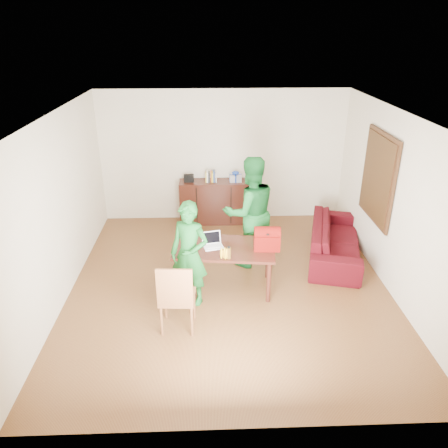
{
  "coord_description": "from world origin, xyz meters",
  "views": [
    {
      "loc": [
        -0.31,
        -5.97,
        3.81
      ],
      "look_at": [
        -0.08,
        0.15,
        1.01
      ],
      "focal_mm": 35.0,
      "sensor_mm": 36.0,
      "label": 1
    }
  ],
  "objects_px": {
    "chair": "(178,309)",
    "laptop": "(213,245)",
    "person_far": "(250,212)",
    "person_near": "(190,254)",
    "bottle": "(229,252)",
    "table": "(225,252)",
    "red_bag": "(267,240)",
    "sofa": "(335,240)"
  },
  "relations": [
    {
      "from": "bottle",
      "to": "sofa",
      "type": "xyz_separation_m",
      "value": [
        1.98,
        1.33,
        -0.5
      ]
    },
    {
      "from": "table",
      "to": "person_near",
      "type": "xyz_separation_m",
      "value": [
        -0.52,
        -0.36,
        0.17
      ]
    },
    {
      "from": "person_far",
      "to": "red_bag",
      "type": "distance_m",
      "value": 0.89
    },
    {
      "from": "table",
      "to": "bottle",
      "type": "bearing_deg",
      "value": -75.8
    },
    {
      "from": "person_far",
      "to": "person_near",
      "type": "bearing_deg",
      "value": 32.98
    },
    {
      "from": "sofa",
      "to": "laptop",
      "type": "bearing_deg",
      "value": 128.77
    },
    {
      "from": "table",
      "to": "chair",
      "type": "height_order",
      "value": "chair"
    },
    {
      "from": "person_far",
      "to": "sofa",
      "type": "distance_m",
      "value": 1.71
    },
    {
      "from": "person_near",
      "to": "sofa",
      "type": "height_order",
      "value": "person_near"
    },
    {
      "from": "person_near",
      "to": "sofa",
      "type": "relative_size",
      "value": 0.74
    },
    {
      "from": "person_far",
      "to": "sofa",
      "type": "height_order",
      "value": "person_far"
    },
    {
      "from": "bottle",
      "to": "red_bag",
      "type": "height_order",
      "value": "red_bag"
    },
    {
      "from": "person_near",
      "to": "red_bag",
      "type": "bearing_deg",
      "value": 37.03
    },
    {
      "from": "chair",
      "to": "person_near",
      "type": "height_order",
      "value": "person_near"
    },
    {
      "from": "red_bag",
      "to": "sofa",
      "type": "height_order",
      "value": "red_bag"
    },
    {
      "from": "chair",
      "to": "red_bag",
      "type": "distance_m",
      "value": 1.69
    },
    {
      "from": "red_bag",
      "to": "sofa",
      "type": "relative_size",
      "value": 0.18
    },
    {
      "from": "bottle",
      "to": "person_far",
      "type": "bearing_deg",
      "value": 70.22
    },
    {
      "from": "person_near",
      "to": "laptop",
      "type": "height_order",
      "value": "person_near"
    },
    {
      "from": "person_far",
      "to": "table",
      "type": "bearing_deg",
      "value": 43.16
    },
    {
      "from": "laptop",
      "to": "red_bag",
      "type": "bearing_deg",
      "value": -18.68
    },
    {
      "from": "sofa",
      "to": "person_near",
      "type": "bearing_deg",
      "value": 132.43
    },
    {
      "from": "person_far",
      "to": "sofa",
      "type": "xyz_separation_m",
      "value": [
        1.57,
        0.19,
        -0.65
      ]
    },
    {
      "from": "laptop",
      "to": "bottle",
      "type": "height_order",
      "value": "laptop"
    },
    {
      "from": "bottle",
      "to": "chair",
      "type": "bearing_deg",
      "value": -138.6
    },
    {
      "from": "table",
      "to": "person_near",
      "type": "bearing_deg",
      "value": -138.63
    },
    {
      "from": "table",
      "to": "red_bag",
      "type": "relative_size",
      "value": 4.16
    },
    {
      "from": "table",
      "to": "person_far",
      "type": "relative_size",
      "value": 0.84
    },
    {
      "from": "table",
      "to": "person_far",
      "type": "xyz_separation_m",
      "value": [
        0.46,
        0.77,
        0.33
      ]
    },
    {
      "from": "table",
      "to": "laptop",
      "type": "bearing_deg",
      "value": -171.52
    },
    {
      "from": "laptop",
      "to": "table",
      "type": "bearing_deg",
      "value": -10.86
    },
    {
      "from": "laptop",
      "to": "red_bag",
      "type": "distance_m",
      "value": 0.82
    },
    {
      "from": "sofa",
      "to": "red_bag",
      "type": "bearing_deg",
      "value": 142.09
    },
    {
      "from": "chair",
      "to": "laptop",
      "type": "xyz_separation_m",
      "value": [
        0.5,
        0.99,
        0.46
      ]
    },
    {
      "from": "chair",
      "to": "laptop",
      "type": "height_order",
      "value": "chair"
    },
    {
      "from": "table",
      "to": "bottle",
      "type": "relative_size",
      "value": 8.4
    },
    {
      "from": "table",
      "to": "person_far",
      "type": "height_order",
      "value": "person_far"
    },
    {
      "from": "person_far",
      "to": "laptop",
      "type": "xyz_separation_m",
      "value": [
        -0.63,
        -0.78,
        -0.2
      ]
    },
    {
      "from": "person_near",
      "to": "person_far",
      "type": "relative_size",
      "value": 0.83
    },
    {
      "from": "chair",
      "to": "bottle",
      "type": "relative_size",
      "value": 5.36
    },
    {
      "from": "person_near",
      "to": "laptop",
      "type": "relative_size",
      "value": 4.83
    },
    {
      "from": "chair",
      "to": "bottle",
      "type": "height_order",
      "value": "chair"
    }
  ]
}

